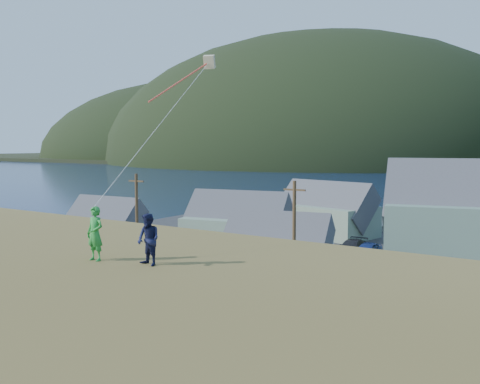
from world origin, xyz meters
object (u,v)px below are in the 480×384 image
object	(u,v)px
wharf	(396,222)
shed_palegreen_near	(237,225)
kite_flyer_navy	(148,240)
shed_teal	(103,225)
shed_white	(276,250)
shed_palegreen_far	(325,211)
kite_flyer_green	(95,234)

from	to	relation	value
wharf	shed_palegreen_near	bearing A→B (deg)	-106.60
shed_palegreen_near	kite_flyer_navy	world-z (taller)	kite_flyer_navy
wharf	shed_teal	xyz separation A→B (m)	(-20.30, -32.31, 1.98)
shed_palegreen_near	shed_teal	bearing A→B (deg)	-164.89
shed_white	shed_palegreen_far	world-z (taller)	shed_palegreen_far
shed_white	shed_palegreen_near	bearing A→B (deg)	128.97
kite_flyer_green	wharf	bearing A→B (deg)	97.32
wharf	shed_palegreen_far	size ratio (longest dim) A/B	2.04
shed_palegreen_near	kite_flyer_navy	distance (m)	37.40
shed_palegreen_far	kite_flyer_navy	distance (m)	48.56
wharf	kite_flyer_green	distance (m)	60.04
wharf	shed_teal	world-z (taller)	shed_teal
wharf	kite_flyer_navy	xyz separation A→B (m)	(10.49, -58.52, 7.51)
wharf	shed_white	bearing A→B (deg)	-88.33
wharf	shed_palegreen_near	xyz separation A→B (m)	(-7.85, -26.34, 2.32)
shed_teal	shed_palegreen_far	xyz separation A→B (m)	(15.76, 19.70, 0.54)
shed_white	kite_flyer_navy	bearing A→B (deg)	-78.77
shed_palegreen_near	shed_white	distance (m)	11.73
shed_palegreen_near	kite_flyer_green	size ratio (longest dim) A/B	6.72
wharf	kite_flyer_navy	size ratio (longest dim) A/B	17.12
shed_palegreen_near	kite_flyer_green	world-z (taller)	kite_flyer_green
shed_teal	kite_flyer_navy	bearing A→B (deg)	-43.53
shed_palegreen_near	wharf	bearing A→B (deg)	62.87
kite_flyer_green	kite_flyer_navy	world-z (taller)	kite_flyer_green
shed_palegreen_far	shed_white	bearing A→B (deg)	-62.30
shed_palegreen_near	shed_white	world-z (taller)	shed_palegreen_near
wharf	kite_flyer_navy	distance (m)	59.93
shed_palegreen_far	kite_flyer_green	distance (m)	48.42
shed_palegreen_far	kite_flyer_green	xyz separation A→B (m)	(13.23, -46.30, 5.06)
kite_flyer_green	kite_flyer_navy	size ratio (longest dim) A/B	1.09
kite_flyer_green	shed_white	bearing A→B (deg)	106.13
shed_teal	shed_palegreen_far	world-z (taller)	shed_palegreen_far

